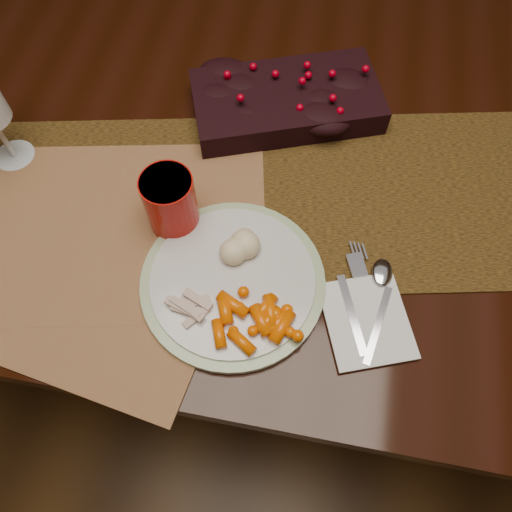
% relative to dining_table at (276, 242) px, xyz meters
% --- Properties ---
extents(floor, '(5.00, 5.00, 0.00)m').
position_rel_dining_table_xyz_m(floor, '(0.00, 0.00, -0.38)').
color(floor, black).
rests_on(floor, ground).
extents(dining_table, '(1.80, 1.00, 0.75)m').
position_rel_dining_table_xyz_m(dining_table, '(0.00, 0.00, 0.00)').
color(dining_table, black).
rests_on(dining_table, floor).
extents(table_runner, '(1.83, 0.74, 0.00)m').
position_rel_dining_table_xyz_m(table_runner, '(0.05, -0.11, 0.38)').
color(table_runner, '#5A3804').
rests_on(table_runner, dining_table).
extents(centerpiece, '(0.38, 0.28, 0.07)m').
position_rel_dining_table_xyz_m(centerpiece, '(-0.01, 0.07, 0.41)').
color(centerpiece, black).
rests_on(centerpiece, table_runner).
extents(placemat_main, '(0.48, 0.38, 0.00)m').
position_rel_dining_table_xyz_m(placemat_main, '(-0.26, -0.33, 0.38)').
color(placemat_main, brown).
rests_on(placemat_main, dining_table).
extents(placemat_second, '(0.53, 0.44, 0.00)m').
position_rel_dining_table_xyz_m(placemat_second, '(-0.23, -0.23, 0.38)').
color(placemat_second, brown).
rests_on(placemat_second, dining_table).
extents(dinner_plate, '(0.33, 0.33, 0.02)m').
position_rel_dining_table_xyz_m(dinner_plate, '(-0.03, -0.30, 0.39)').
color(dinner_plate, silver).
rests_on(dinner_plate, placemat_main).
extents(baby_carrots, '(0.11, 0.10, 0.02)m').
position_rel_dining_table_xyz_m(baby_carrots, '(0.01, -0.36, 0.40)').
color(baby_carrots, '#DE5300').
rests_on(baby_carrots, dinner_plate).
extents(mashed_potatoes, '(0.10, 0.09, 0.05)m').
position_rel_dining_table_xyz_m(mashed_potatoes, '(-0.04, -0.24, 0.42)').
color(mashed_potatoes, beige).
rests_on(mashed_potatoes, dinner_plate).
extents(turkey_shreds, '(0.08, 0.07, 0.02)m').
position_rel_dining_table_xyz_m(turkey_shreds, '(-0.09, -0.35, 0.40)').
color(turkey_shreds, '#CDA890').
rests_on(turkey_shreds, dinner_plate).
extents(napkin, '(0.16, 0.18, 0.00)m').
position_rel_dining_table_xyz_m(napkin, '(0.18, -0.32, 0.38)').
color(napkin, silver).
rests_on(napkin, placemat_main).
extents(fork, '(0.08, 0.17, 0.00)m').
position_rel_dining_table_xyz_m(fork, '(0.16, -0.29, 0.39)').
color(fork, '#B5B1D4').
rests_on(fork, napkin).
extents(spoon, '(0.06, 0.17, 0.00)m').
position_rel_dining_table_xyz_m(spoon, '(0.20, -0.30, 0.39)').
color(spoon, silver).
rests_on(spoon, napkin).
extents(red_cup, '(0.10, 0.10, 0.11)m').
position_rel_dining_table_xyz_m(red_cup, '(-0.15, -0.20, 0.44)').
color(red_cup, '#AD0D06').
rests_on(red_cup, placemat_main).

